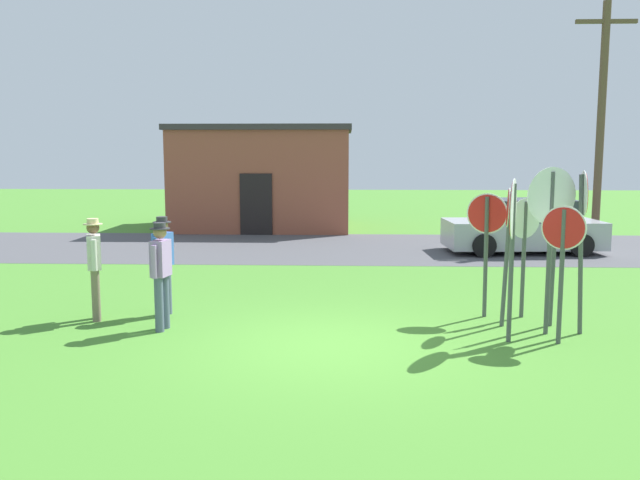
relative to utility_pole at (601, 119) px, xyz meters
name	(u,v)px	position (x,y,z in m)	size (l,w,h in m)	color
ground_plane	(331,346)	(-7.91, -11.22, -3.81)	(80.00, 80.00, 0.00)	#47842D
street_asphalt	(339,247)	(-7.91, -1.09, -3.81)	(60.00, 6.40, 0.01)	#4C4C51
building_background	(265,177)	(-10.77, 4.30, -1.92)	(6.50, 5.18, 3.77)	brown
utility_pole	(601,119)	(0.00, 0.00, 0.00)	(1.80, 0.24, 7.27)	brown
parked_car_on_street	(525,228)	(-2.63, -1.80, -3.13)	(4.41, 2.23, 1.51)	#A5A8AD
stop_sign_low_front	(512,229)	(-5.23, -10.91, -2.10)	(0.30, 0.85, 2.46)	#474C4C
stop_sign_rear_left	(524,237)	(-4.64, -9.37, -2.42)	(0.60, 0.35, 2.07)	#474C4C
stop_sign_rear_right	(507,235)	(-5.08, -10.00, -2.30)	(0.17, 0.63, 2.28)	#474C4C
stop_sign_leaning_left	(582,225)	(-4.04, -10.40, -2.08)	(0.18, 0.70, 2.56)	#474C4C
stop_sign_tallest	(486,234)	(-5.29, -9.40, -2.36)	(0.66, 0.29, 2.15)	#474C4C
stop_sign_center_cluster	(562,252)	(-4.50, -10.98, -2.43)	(0.55, 0.37, 2.07)	#474C4C
stop_sign_leaning_right	(556,219)	(-4.31, -9.95, -2.04)	(0.67, 0.52, 2.57)	#474C4C
stop_sign_nearest	(551,219)	(-4.54, -10.43, -1.99)	(0.83, 0.34, 2.62)	#474C4C
person_near_signs	(161,270)	(-10.63, -10.45, -2.83)	(0.32, 0.56, 1.74)	#4C5670
person_in_teal	(94,263)	(-11.93, -9.85, -2.83)	(0.33, 0.54, 1.74)	#7A6B56
person_on_left	(163,260)	(-10.86, -9.49, -2.83)	(0.32, 0.55, 1.74)	#4C5670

